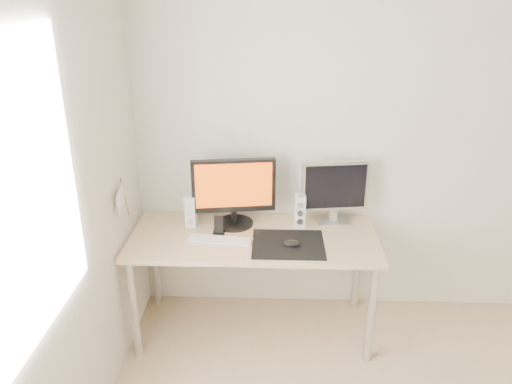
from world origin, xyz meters
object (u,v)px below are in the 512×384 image
object	(u,v)px
main_monitor	(234,190)
speaker_right	(300,211)
mouse	(292,243)
keyboard	(219,240)
phone_dock	(219,229)
desk	(254,246)
second_monitor	(335,189)
speaker_left	(191,211)

from	to	relation	value
main_monitor	speaker_right	distance (m)	0.46
speaker_right	main_monitor	bearing A→B (deg)	-179.48
mouse	keyboard	size ratio (longest dim) A/B	0.25
phone_dock	main_monitor	bearing A→B (deg)	58.27
desk	keyboard	distance (m)	0.25
mouse	second_monitor	xyz separation A→B (m)	(0.29, 0.37, 0.22)
speaker_left	keyboard	distance (m)	0.32
mouse	desk	size ratio (longest dim) A/B	0.07
mouse	desk	bearing A→B (deg)	150.13
mouse	speaker_left	world-z (taller)	speaker_left
desk	phone_dock	size ratio (longest dim) A/B	11.97
main_monitor	keyboard	world-z (taller)	main_monitor
second_monitor	speaker_left	size ratio (longest dim) A/B	2.04
mouse	keyboard	distance (m)	0.46
desk	phone_dock	bearing A→B (deg)	177.71
second_monitor	keyboard	xyz separation A→B (m)	(-0.75, -0.31, -0.23)
desk	speaker_right	world-z (taller)	speaker_right
mouse	speaker_right	size ratio (longest dim) A/B	0.48
mouse	speaker_right	bearing A→B (deg)	78.36
desk	main_monitor	bearing A→B (deg)	131.60
speaker_left	keyboard	world-z (taller)	speaker_left
desk	phone_dock	xyz separation A→B (m)	(-0.23, 0.01, 0.12)
mouse	speaker_left	size ratio (longest dim) A/B	0.48
speaker_left	speaker_right	world-z (taller)	same
mouse	second_monitor	bearing A→B (deg)	51.52
speaker_right	keyboard	xyz separation A→B (m)	(-0.52, -0.25, -0.10)
second_monitor	mouse	bearing A→B (deg)	-128.48
second_monitor	keyboard	distance (m)	0.84
main_monitor	speaker_left	distance (m)	0.32
second_monitor	phone_dock	size ratio (longest dim) A/B	3.38
main_monitor	speaker_right	size ratio (longest dim) A/B	2.49
speaker_right	second_monitor	bearing A→B (deg)	16.81
second_monitor	phone_dock	xyz separation A→B (m)	(-0.76, -0.22, -0.20)
desk	speaker_right	bearing A→B (deg)	27.52
mouse	main_monitor	xyz separation A→B (m)	(-0.38, 0.29, 0.23)
speaker_left	phone_dock	size ratio (longest dim) A/B	1.65
mouse	second_monitor	distance (m)	0.52
speaker_right	keyboard	bearing A→B (deg)	-154.63
mouse	phone_dock	size ratio (longest dim) A/B	0.79
mouse	phone_dock	bearing A→B (deg)	162.46
second_monitor	phone_dock	world-z (taller)	second_monitor
speaker_right	phone_dock	size ratio (longest dim) A/B	1.65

